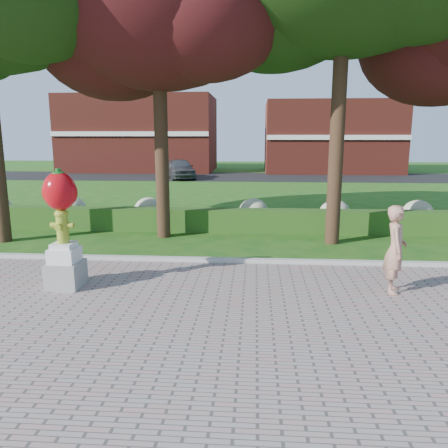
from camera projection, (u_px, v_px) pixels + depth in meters
name	position (u px, v px, depth m)	size (l,w,h in m)	color
ground	(201.00, 306.00, 8.72)	(100.00, 100.00, 0.00)	#194E13
walkway	(157.00, 443.00, 4.81)	(40.00, 14.00, 0.04)	gray
curb	(215.00, 261.00, 11.64)	(40.00, 0.18, 0.15)	#ADADA5
lawn_hedge	(225.00, 220.00, 15.48)	(24.00, 0.70, 0.80)	#254E16
hydrangea_row	(242.00, 211.00, 16.39)	(20.10, 1.10, 0.99)	#B9BE91
street	(242.00, 177.00, 36.09)	(50.00, 8.00, 0.02)	black
building_left	(141.00, 134.00, 41.96)	(14.00, 8.00, 7.00)	maroon
building_right	(330.00, 137.00, 40.76)	(12.00, 8.00, 6.40)	maroon
tree_mid_left	(155.00, 4.00, 13.36)	(8.25, 7.04, 10.69)	black
hydrant_sculpture	(62.00, 226.00, 9.46)	(0.77, 0.73, 2.63)	gray
woman	(395.00, 249.00, 9.24)	(0.69, 0.45, 1.89)	tan
parked_car	(180.00, 168.00, 34.32)	(1.87, 4.66, 1.59)	#404348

